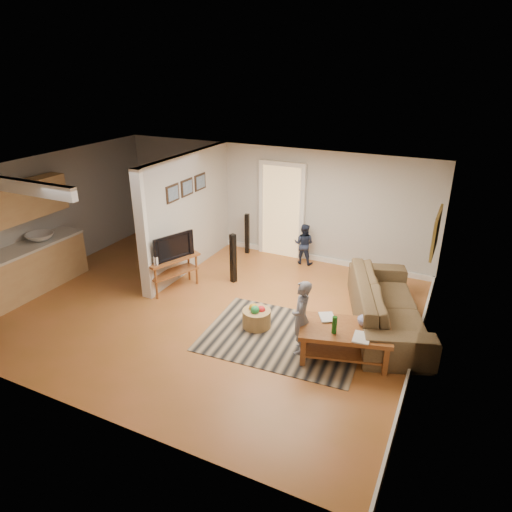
{
  "coord_description": "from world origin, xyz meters",
  "views": [
    {
      "loc": [
        4.05,
        -6.25,
        4.22
      ],
      "look_at": [
        0.92,
        0.3,
        1.1
      ],
      "focal_mm": 32.0,
      "sensor_mm": 36.0,
      "label": 1
    }
  ],
  "objects_px": {
    "child": "(300,351)",
    "toy_basket": "(257,317)",
    "toddler": "(303,263)",
    "speaker_left": "(233,258)",
    "tv_console": "(172,261)",
    "coffee_table": "(346,334)",
    "sofa": "(385,325)",
    "speaker_right": "(247,234)"
  },
  "relations": [
    {
      "from": "speaker_left",
      "to": "speaker_right",
      "type": "relative_size",
      "value": 1.08
    },
    {
      "from": "sofa",
      "to": "toddler",
      "type": "distance_m",
      "value": 2.87
    },
    {
      "from": "speaker_right",
      "to": "toddler",
      "type": "xyz_separation_m",
      "value": [
        1.41,
        0.0,
        -0.48
      ]
    },
    {
      "from": "child",
      "to": "toddler",
      "type": "xyz_separation_m",
      "value": [
        -1.12,
        3.21,
        0.0
      ]
    },
    {
      "from": "tv_console",
      "to": "speaker_right",
      "type": "xyz_separation_m",
      "value": [
        0.48,
        2.31,
        -0.14
      ]
    },
    {
      "from": "toddler",
      "to": "toy_basket",
      "type": "bearing_deg",
      "value": 91.9
    },
    {
      "from": "coffee_table",
      "to": "toy_basket",
      "type": "distance_m",
      "value": 1.63
    },
    {
      "from": "speaker_left",
      "to": "toy_basket",
      "type": "height_order",
      "value": "speaker_left"
    },
    {
      "from": "sofa",
      "to": "tv_console",
      "type": "height_order",
      "value": "tv_console"
    },
    {
      "from": "toddler",
      "to": "speaker_left",
      "type": "bearing_deg",
      "value": 54.83
    },
    {
      "from": "tv_console",
      "to": "toy_basket",
      "type": "height_order",
      "value": "tv_console"
    },
    {
      "from": "sofa",
      "to": "coffee_table",
      "type": "height_order",
      "value": "coffee_table"
    },
    {
      "from": "tv_console",
      "to": "speaker_left",
      "type": "height_order",
      "value": "speaker_left"
    },
    {
      "from": "speaker_right",
      "to": "toy_basket",
      "type": "distance_m",
      "value": 3.3
    },
    {
      "from": "speaker_left",
      "to": "speaker_right",
      "type": "height_order",
      "value": "speaker_left"
    },
    {
      "from": "coffee_table",
      "to": "tv_console",
      "type": "xyz_separation_m",
      "value": [
        -3.69,
        0.76,
        0.21
      ]
    },
    {
      "from": "toy_basket",
      "to": "sofa",
      "type": "bearing_deg",
      "value": 26.86
    },
    {
      "from": "coffee_table",
      "to": "tv_console",
      "type": "relative_size",
      "value": 1.3
    },
    {
      "from": "tv_console",
      "to": "speaker_left",
      "type": "distance_m",
      "value": 1.23
    },
    {
      "from": "sofa",
      "to": "speaker_left",
      "type": "bearing_deg",
      "value": 64.04
    },
    {
      "from": "sofa",
      "to": "speaker_right",
      "type": "height_order",
      "value": "speaker_right"
    },
    {
      "from": "coffee_table",
      "to": "sofa",
      "type": "bearing_deg",
      "value": 72.31
    },
    {
      "from": "coffee_table",
      "to": "toy_basket",
      "type": "bearing_deg",
      "value": 172.69
    },
    {
      "from": "tv_console",
      "to": "toddler",
      "type": "height_order",
      "value": "tv_console"
    },
    {
      "from": "toy_basket",
      "to": "toddler",
      "type": "relative_size",
      "value": 0.52
    },
    {
      "from": "toy_basket",
      "to": "child",
      "type": "distance_m",
      "value": 1.0
    },
    {
      "from": "coffee_table",
      "to": "tv_console",
      "type": "height_order",
      "value": "tv_console"
    },
    {
      "from": "coffee_table",
      "to": "tv_console",
      "type": "bearing_deg",
      "value": 168.37
    },
    {
      "from": "coffee_table",
      "to": "child",
      "type": "relative_size",
      "value": 1.24
    },
    {
      "from": "coffee_table",
      "to": "child",
      "type": "distance_m",
      "value": 0.81
    },
    {
      "from": "toy_basket",
      "to": "toddler",
      "type": "height_order",
      "value": "toddler"
    },
    {
      "from": "toy_basket",
      "to": "toddler",
      "type": "xyz_separation_m",
      "value": [
        -0.2,
        2.86,
        -0.18
      ]
    },
    {
      "from": "coffee_table",
      "to": "speaker_left",
      "type": "height_order",
      "value": "speaker_left"
    },
    {
      "from": "tv_console",
      "to": "sofa",
      "type": "bearing_deg",
      "value": 27.95
    },
    {
      "from": "child",
      "to": "toddler",
      "type": "height_order",
      "value": "child"
    },
    {
      "from": "speaker_left",
      "to": "tv_console",
      "type": "bearing_deg",
      "value": -117.42
    },
    {
      "from": "tv_console",
      "to": "child",
      "type": "relative_size",
      "value": 0.96
    },
    {
      "from": "sofa",
      "to": "toddler",
      "type": "height_order",
      "value": "toddler"
    },
    {
      "from": "speaker_left",
      "to": "toy_basket",
      "type": "relative_size",
      "value": 2.14
    },
    {
      "from": "child",
      "to": "toy_basket",
      "type": "bearing_deg",
      "value": -124.77
    },
    {
      "from": "coffee_table",
      "to": "child",
      "type": "height_order",
      "value": "coffee_table"
    },
    {
      "from": "speaker_left",
      "to": "toddler",
      "type": "relative_size",
      "value": 1.12
    }
  ]
}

